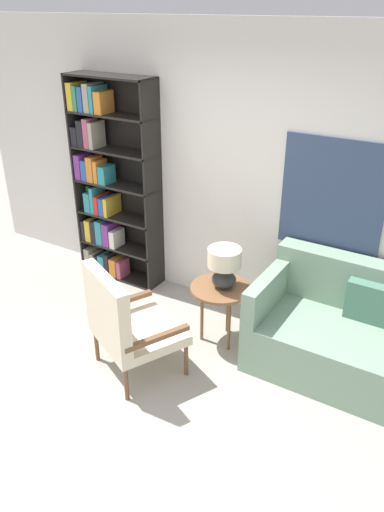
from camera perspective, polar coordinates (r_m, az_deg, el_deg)
ground_plane at (r=4.02m, az=-11.07°, el=-17.66°), size 14.00×14.00×0.00m
wall_back at (r=4.73m, az=4.67°, el=9.15°), size 6.40×0.08×2.70m
bookshelf at (r=5.45m, az=-9.73°, el=7.74°), size 0.97×0.30×2.18m
armchair at (r=4.06m, az=-7.84°, el=-7.38°), size 0.87×0.85×0.97m
couch at (r=4.37m, az=18.52°, el=-8.97°), size 1.68×0.90×0.90m
side_table at (r=4.42m, az=3.25°, el=-4.22°), size 0.53×0.53×0.57m
table_lamp at (r=4.29m, az=3.71°, el=-1.02°), size 0.29×0.29×0.37m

